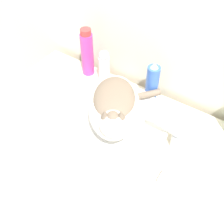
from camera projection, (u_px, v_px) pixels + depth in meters
wall_back at (161, 8)px, 1.06m from camera, size 8.00×0.05×2.40m
vanity_counter at (111, 181)px, 1.43m from camera, size 1.10×0.58×0.83m
sink_basin at (114, 123)px, 1.11m from camera, size 0.43×0.43×0.06m
cat at (114, 106)px, 1.02m from camera, size 0.32×0.41×0.18m
faucet at (176, 133)px, 1.02m from camera, size 0.15×0.07×0.14m
shampoo_bottle_tall at (87, 53)px, 1.29m from camera, size 0.06×0.06×0.24m
lotion_bottle_white at (104, 66)px, 1.28m from camera, size 0.05×0.05×0.16m
spray_bottle_trigger at (152, 83)px, 1.18m from camera, size 0.05×0.05×0.20m
cream_tube at (27, 140)px, 1.07m from camera, size 0.18×0.08×0.03m
soap_bar at (170, 181)px, 0.96m from camera, size 0.07×0.05×0.02m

